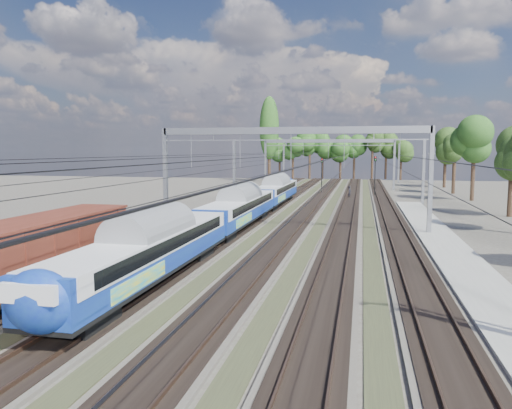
% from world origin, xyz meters
% --- Properties ---
extents(ground, '(220.00, 220.00, 0.00)m').
position_xyz_m(ground, '(0.00, 0.00, 0.00)').
color(ground, '#47423A').
rests_on(ground, ground).
extents(track_bed, '(21.00, 130.00, 0.34)m').
position_xyz_m(track_bed, '(-0.00, 45.00, 0.10)').
color(track_bed, '#47423A').
rests_on(track_bed, ground).
extents(platform, '(3.00, 70.00, 0.30)m').
position_xyz_m(platform, '(12.00, 20.00, 0.15)').
color(platform, gray).
rests_on(platform, ground).
extents(catenary, '(25.65, 130.00, 9.00)m').
position_xyz_m(catenary, '(0.33, 52.69, 6.40)').
color(catenary, gray).
rests_on(catenary, ground).
extents(tree_belt, '(40.60, 101.48, 12.12)m').
position_xyz_m(tree_belt, '(7.84, 92.46, 7.82)').
color(tree_belt, black).
rests_on(tree_belt, ground).
extents(poplar, '(4.40, 4.40, 19.04)m').
position_xyz_m(poplar, '(-14.50, 98.00, 11.89)').
color(poplar, black).
rests_on(poplar, ground).
extents(emu_train, '(2.72, 57.64, 3.98)m').
position_xyz_m(emu_train, '(-4.50, 29.67, 2.34)').
color(emu_train, black).
rests_on(emu_train, ground).
extents(freight_boxcar, '(2.93, 14.15, 3.65)m').
position_xyz_m(freight_boxcar, '(-9.00, 7.36, 2.23)').
color(freight_boxcar, black).
rests_on(freight_boxcar, ground).
extents(worker, '(0.60, 0.78, 1.88)m').
position_xyz_m(worker, '(4.30, 60.78, 0.94)').
color(worker, black).
rests_on(worker, ground).
extents(signal_near, '(0.41, 0.39, 5.73)m').
position_xyz_m(signal_near, '(-0.35, 68.31, 3.63)').
color(signal_near, black).
rests_on(signal_near, ground).
extents(signal_far, '(0.43, 0.40, 6.11)m').
position_xyz_m(signal_far, '(7.98, 66.51, 3.86)').
color(signal_far, black).
rests_on(signal_far, ground).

